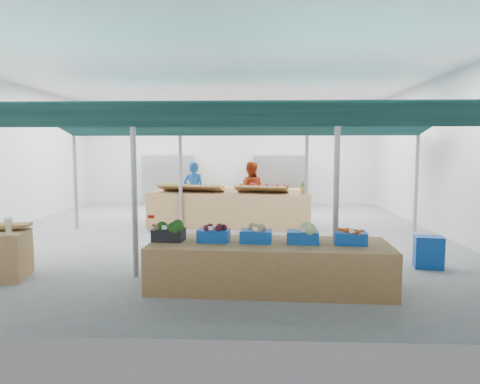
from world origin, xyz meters
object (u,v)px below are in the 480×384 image
Objects in this scene: veg_counter at (269,265)px; fruit_counter at (229,210)px; crate_stack at (428,252)px; vendor_left at (194,191)px; vendor_right at (250,191)px.

veg_counter is 5.65m from fruit_counter.
vendor_left is at bearing 134.56° from crate_stack.
vendor_left reaches higher than veg_counter.
vendor_left is (-2.22, 6.65, 0.56)m from veg_counter.
vendor_right is at bearing 96.35° from veg_counter.
fruit_counter is (-1.02, 5.55, 0.13)m from veg_counter.
vendor_left is 1.00× the size of vendor_right.
veg_counter reaches higher than crate_stack.
vendor_left reaches higher than fruit_counter.
vendor_right reaches higher than fruit_counter.
veg_counter is at bearing 113.81° from vendor_left.
vendor_right is (0.60, 1.10, 0.44)m from fruit_counter.
fruit_counter is 2.50× the size of vendor_left.
vendor_left is 1.80m from vendor_right.
fruit_counter reaches higher than veg_counter.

